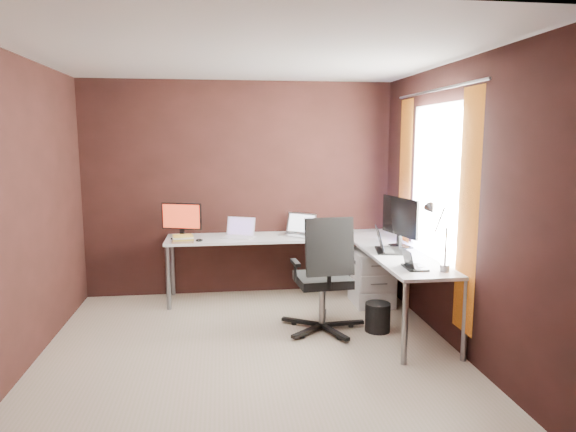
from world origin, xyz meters
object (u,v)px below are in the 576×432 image
Objects in this scene: monitor_left at (182,219)px; laptop_black_small at (412,264)px; drawer_pedestal at (372,277)px; wastebasket at (378,317)px; monitor_right at (400,219)px; laptop_white at (239,233)px; laptop_black_big at (386,246)px; laptop_silver at (299,230)px; book_stack at (183,239)px; office_chair at (323,298)px; desk_lamp at (436,228)px.

monitor_left reaches higher than laptop_black_small.
monitor_left is (-2.10, 0.34, 0.66)m from drawer_pedestal.
monitor_right is at bearing 50.55° from wastebasket.
monitor_left reaches higher than laptop_white.
laptop_black_big is at bearing 59.59° from wastebasket.
laptop_black_big is 1.46× the size of wastebasket.
book_stack is (-1.30, -0.23, -0.02)m from laptop_silver.
office_chair reaches higher than book_stack.
office_chair is at bearing 143.68° from desk_lamp.
laptop_black_small is 0.37m from desk_lamp.
laptop_silver reaches higher than laptop_black_big.
monitor_left is at bearing -140.38° from laptop_silver.
drawer_pedestal is 1.56m from desk_lamp.
laptop_black_big is (2.05, -0.93, -0.17)m from monitor_left.
monitor_right reaches higher than laptop_silver.
monitor_left is 0.76× the size of desk_lamp.
desk_lamp is at bearing -39.07° from office_chair.
monitor_right is 0.55× the size of office_chair.
monitor_right is 1.80m from laptop_white.
desk_lamp is (-0.02, -0.93, 0.07)m from monitor_right.
laptop_white is 2.14m from laptop_black_small.
laptop_silver is 1.82× the size of laptop_black_small.
office_chair is (-0.66, -0.16, -0.45)m from laptop_black_big.
laptop_black_big is at bearing 118.63° from monitor_right.
laptop_black_small is at bearing 155.37° from desk_lamp.
monitor_right is 0.94m from desk_lamp.
laptop_black_small reaches higher than wastebasket.
book_stack is at bearing 142.67° from office_chair.
wastebasket is (1.28, -1.15, -0.64)m from laptop_white.
laptop_silver is at bearing 25.94° from laptop_black_small.
monitor_right reaches higher than book_stack.
monitor_left is at bearing 148.69° from wastebasket.
laptop_white is at bearing 16.19° from book_stack.
laptop_black_small is 0.22× the size of office_chair.
drawer_pedestal is at bearing -4.14° from book_stack.
monitor_left is at bearing 141.72° from desk_lamp.
laptop_black_big is 1.65× the size of book_stack.
laptop_black_small is at bearing -167.16° from laptop_black_big.
laptop_silver is at bearing 28.21° from laptop_white.
laptop_white is at bearing 52.98° from monitor_right.
laptop_black_small is 1.02× the size of book_stack.
office_chair is at bearing 115.62° from laptop_black_big.
laptop_black_big is 0.68m from laptop_black_small.
office_chair is (-0.86, -0.35, -0.69)m from monitor_right.
laptop_silver is at bearing 89.38° from office_chair.
monitor_right is 2.32m from book_stack.
laptop_black_small is 2.48m from book_stack.
office_chair is at bearing -31.20° from laptop_white.
laptop_black_big is at bearing -94.32° from drawer_pedestal.
book_stack is at bearing 81.75° from laptop_black_big.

